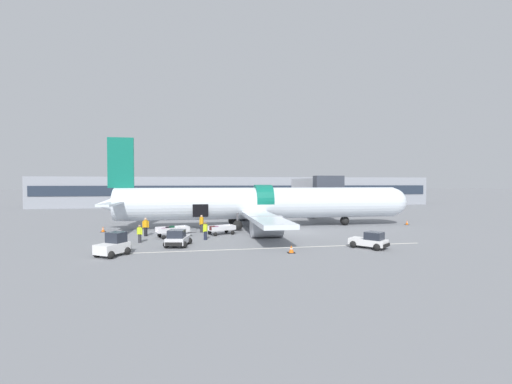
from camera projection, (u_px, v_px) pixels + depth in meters
The scene contains 19 objects.
ground_plane at pixel (296, 232), 36.39m from camera, with size 500.00×500.00×0.00m, color slate.
apron_marking_line at pixel (275, 248), 27.54m from camera, with size 25.68×0.46×0.01m.
terminal_strip at pixel (241, 191), 80.89m from camera, with size 89.11×11.25×6.54m.
jet_bridge_stub at pixel (315, 188), 49.43m from camera, with size 3.72×13.41×6.18m.
airplane at pixel (259, 204), 40.45m from camera, with size 37.20×29.02×10.25m.
baggage_tug_lead at pixel (113, 246), 24.66m from camera, with size 2.48×2.69×1.68m.
baggage_tug_mid at pixel (370, 241), 27.46m from camera, with size 2.89×3.10×1.35m.
baggage_tug_rear at pixel (178, 239), 28.32m from camera, with size 2.32×3.03×1.41m.
baggage_cart_loading at pixel (173, 232), 32.94m from camera, with size 3.98×2.56×1.16m.
baggage_cart_queued at pixel (221, 230), 34.73m from camera, with size 3.65×2.38×0.94m.
ground_crew_loader_a at pixel (146, 226), 33.68m from camera, with size 0.64×0.49×1.82m.
ground_crew_loader_b at pixel (202, 223), 36.18m from camera, with size 0.59×0.59×1.85m.
ground_crew_driver at pixel (140, 233), 29.97m from camera, with size 0.54×0.47×1.58m.
ground_crew_supervisor at pixel (205, 230), 31.48m from camera, with size 0.54×0.54×1.67m.
suitcase_on_tarmac_upright at pixel (182, 237), 30.83m from camera, with size 0.58×0.41×0.80m.
safety_cone_nose at pixel (407, 223), 42.73m from camera, with size 0.46×0.46×0.61m.
safety_cone_engine_left at pixel (291, 249), 25.66m from camera, with size 0.56×0.56×0.58m.
safety_cone_wingtip at pixel (279, 234), 33.58m from camera, with size 0.44×0.44×0.58m.
safety_cone_tail at pixel (103, 229), 36.53m from camera, with size 0.51×0.51×0.60m.
Camera 1 is at (-10.41, -35.00, 5.27)m, focal length 24.00 mm.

